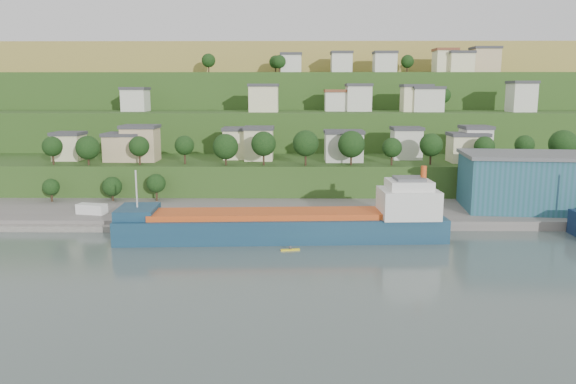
{
  "coord_description": "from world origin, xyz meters",
  "views": [
    {
      "loc": [
        -2.72,
        -98.31,
        28.69
      ],
      "look_at": [
        -3.98,
        15.0,
        8.17
      ],
      "focal_mm": 35.0,
      "sensor_mm": 36.0,
      "label": 1
    }
  ],
  "objects_px": {
    "warehouse": "(532,181)",
    "kayak_orange": "(184,244)",
    "cargo_ship_near": "(292,226)",
    "caravan": "(92,211)"
  },
  "relations": [
    {
      "from": "warehouse",
      "to": "kayak_orange",
      "type": "xyz_separation_m",
      "value": [
        -74.96,
        -24.23,
        -8.18
      ]
    },
    {
      "from": "cargo_ship_near",
      "to": "warehouse",
      "type": "height_order",
      "value": "warehouse"
    },
    {
      "from": "warehouse",
      "to": "caravan",
      "type": "distance_m",
      "value": 98.97
    },
    {
      "from": "cargo_ship_near",
      "to": "kayak_orange",
      "type": "xyz_separation_m",
      "value": [
        -20.5,
        -4.45,
        -2.35
      ]
    },
    {
      "from": "kayak_orange",
      "to": "warehouse",
      "type": "bearing_deg",
      "value": -6.66
    },
    {
      "from": "cargo_ship_near",
      "to": "caravan",
      "type": "xyz_separation_m",
      "value": [
        -44.15,
        13.44,
        0.08
      ]
    },
    {
      "from": "warehouse",
      "to": "kayak_orange",
      "type": "relative_size",
      "value": 9.54
    },
    {
      "from": "cargo_ship_near",
      "to": "caravan",
      "type": "relative_size",
      "value": 10.0
    },
    {
      "from": "warehouse",
      "to": "kayak_orange",
      "type": "distance_m",
      "value": 79.2
    },
    {
      "from": "kayak_orange",
      "to": "cargo_ship_near",
      "type": "bearing_deg",
      "value": -12.34
    }
  ]
}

